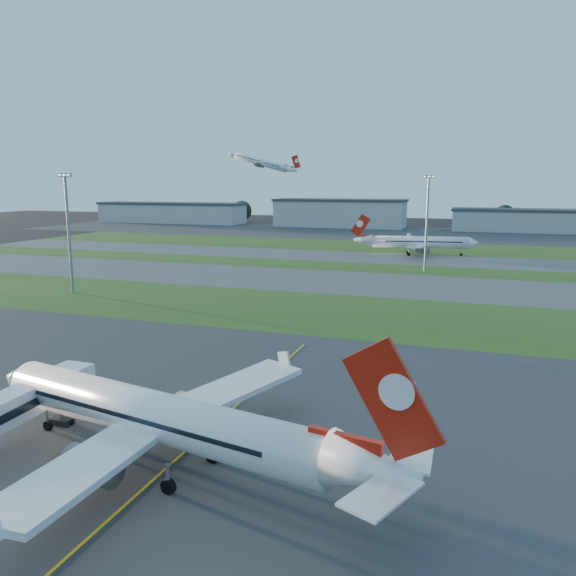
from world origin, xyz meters
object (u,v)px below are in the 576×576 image
at_px(light_mast_west, 68,225).
at_px(light_mast_centre, 427,217).
at_px(airliner_taxiing, 419,242).
at_px(airliner_parked, 158,418).

relative_size(light_mast_west, light_mast_centre, 1.00).
height_order(airliner_taxiing, light_mast_west, light_mast_west).
distance_m(airliner_taxiing, light_mast_centre, 37.65).
xyz_separation_m(airliner_parked, light_mast_west, (-59.35, 60.69, 10.39)).
distance_m(airliner_parked, light_mast_centre, 117.64).
bearing_deg(light_mast_centre, airliner_taxiing, 98.87).
bearing_deg(light_mast_centre, light_mast_west, -141.34).
relative_size(airliner_parked, light_mast_west, 1.55).
xyz_separation_m(airliner_parked, airliner_taxiing, (5.08, 152.40, -0.18)).
height_order(airliner_parked, light_mast_west, light_mast_west).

